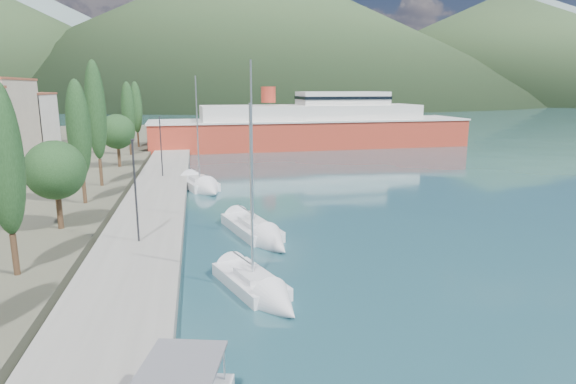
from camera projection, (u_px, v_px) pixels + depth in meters
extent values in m
plane|color=#234D57|center=(216.00, 124.00, 131.93)|extent=(1400.00, 1400.00, 0.00)
cube|color=gray|center=(155.00, 203.00, 39.97)|extent=(5.00, 88.00, 0.80)
cone|color=slate|center=(255.00, 28.00, 664.94)|extent=(760.00, 760.00, 180.00)
cone|color=slate|center=(511.00, 42.00, 654.20)|extent=(640.00, 640.00, 140.00)
cone|color=#324A29|center=(249.00, 28.00, 395.78)|extent=(480.00, 480.00, 115.00)
cone|color=#324A29|center=(503.00, 46.00, 419.23)|extent=(420.00, 420.00, 90.00)
cube|color=white|center=(19.00, 121.00, 73.28)|extent=(9.00, 10.00, 8.00)
cube|color=#9E5138|center=(15.00, 94.00, 72.39)|extent=(9.20, 10.20, 0.30)
cylinder|color=#47301E|center=(15.00, 255.00, 23.57)|extent=(0.30, 0.30, 2.09)
ellipsoid|color=#1F411E|center=(3.00, 158.00, 22.56)|extent=(1.80, 1.80, 7.42)
cylinder|color=#47301E|center=(60.00, 211.00, 31.34)|extent=(0.36, 0.36, 2.37)
sphere|color=#1F411E|center=(55.00, 170.00, 30.77)|extent=(3.79, 3.79, 3.79)
cylinder|color=#47301E|center=(84.00, 190.00, 38.32)|extent=(0.30, 0.30, 2.14)
ellipsoid|color=#1F411E|center=(79.00, 129.00, 37.28)|extent=(1.80, 1.80, 7.58)
cylinder|color=#47301E|center=(101.00, 172.00, 45.15)|extent=(0.30, 0.30, 2.54)
ellipsoid|color=#1F411E|center=(96.00, 110.00, 43.92)|extent=(1.80, 1.80, 8.99)
cylinder|color=#47301E|center=(119.00, 156.00, 55.92)|extent=(0.36, 0.36, 2.49)
sphere|color=#1F411E|center=(117.00, 132.00, 55.31)|extent=(3.99, 3.99, 3.99)
cylinder|color=#47301E|center=(131.00, 147.00, 65.97)|extent=(0.30, 0.30, 2.17)
ellipsoid|color=#1F411E|center=(128.00, 110.00, 64.92)|extent=(1.80, 1.80, 7.70)
cylinder|color=#47301E|center=(138.00, 140.00, 74.78)|extent=(0.30, 0.30, 2.20)
ellipsoid|color=#1F411E|center=(136.00, 107.00, 73.71)|extent=(1.80, 1.80, 7.79)
cylinder|color=#2D2D33|center=(136.00, 192.00, 28.02)|extent=(0.12, 0.12, 6.00)
cube|color=#2D2D33|center=(133.00, 140.00, 27.63)|extent=(0.15, 0.50, 0.12)
cylinder|color=#2D2D33|center=(161.00, 147.00, 49.09)|extent=(0.12, 0.12, 6.00)
cube|color=#2D2D33|center=(160.00, 117.00, 48.69)|extent=(0.15, 0.50, 0.12)
cube|color=slate|center=(181.00, 364.00, 13.17)|extent=(2.66, 2.95, 0.09)
cube|color=silver|center=(250.00, 283.00, 24.01)|extent=(3.60, 5.40, 0.80)
cube|color=silver|center=(253.00, 275.00, 23.61)|extent=(1.83, 2.30, 0.31)
cylinder|color=silver|center=(251.00, 194.00, 22.74)|extent=(0.12, 0.12, 8.46)
cone|color=silver|center=(282.00, 307.00, 21.30)|extent=(2.71, 2.89, 2.05)
cube|color=silver|center=(251.00, 229.00, 33.12)|extent=(3.83, 6.63, 0.88)
cube|color=silver|center=(253.00, 222.00, 32.62)|extent=(1.97, 2.77, 0.34)
cylinder|color=silver|center=(252.00, 145.00, 31.51)|extent=(0.12, 0.12, 10.80)
cone|color=silver|center=(275.00, 245.00, 29.60)|extent=(2.95, 3.41, 2.26)
cube|color=silver|center=(198.00, 185.00, 47.95)|extent=(4.19, 6.37, 1.01)
cube|color=silver|center=(199.00, 179.00, 47.47)|extent=(2.17, 2.70, 0.39)
cylinder|color=silver|center=(197.00, 129.00, 46.43)|extent=(0.12, 0.12, 10.07)
cone|color=silver|center=(211.00, 192.00, 44.70)|extent=(3.27, 3.38, 2.57)
cube|color=#B83825|center=(311.00, 135.00, 80.31)|extent=(52.62, 13.25, 5.04)
cube|color=silver|center=(311.00, 120.00, 79.77)|extent=(53.00, 13.59, 0.27)
cube|color=silver|center=(311.00, 113.00, 79.54)|extent=(36.38, 10.65, 2.70)
cube|color=silver|center=(342.00, 98.00, 80.25)|extent=(14.91, 7.37, 2.16)
cylinder|color=#B83825|center=(268.00, 95.00, 77.26)|extent=(2.34, 2.34, 2.52)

